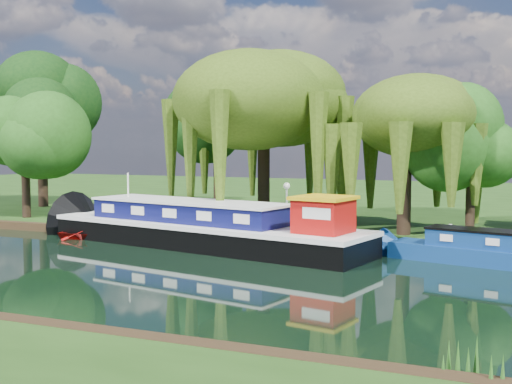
% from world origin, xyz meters
% --- Properties ---
extents(ground, '(120.00, 120.00, 0.00)m').
position_xyz_m(ground, '(0.00, 0.00, 0.00)').
color(ground, black).
extents(far_bank, '(120.00, 52.00, 0.45)m').
position_xyz_m(far_bank, '(0.00, 34.00, 0.23)').
color(far_bank, '#1B390F').
rests_on(far_bank, ground).
extents(dutch_barge, '(17.65, 7.37, 3.63)m').
position_xyz_m(dutch_barge, '(-2.33, 6.69, 0.90)').
color(dutch_barge, black).
rests_on(dutch_barge, ground).
extents(red_dinghy, '(3.78, 3.10, 0.68)m').
position_xyz_m(red_dinghy, '(-9.27, 6.82, 0.00)').
color(red_dinghy, '#970D0A').
rests_on(red_dinghy, ground).
extents(willow_left, '(7.86, 7.86, 9.42)m').
position_xyz_m(willow_left, '(-1.85, 13.15, 7.30)').
color(willow_left, black).
rests_on(willow_left, far_bank).
extents(willow_right, '(5.97, 5.97, 7.27)m').
position_xyz_m(willow_right, '(6.43, 11.51, 5.76)').
color(willow_right, black).
rests_on(willow_right, far_bank).
extents(tree_far_left, '(4.69, 4.69, 7.55)m').
position_xyz_m(tree_far_left, '(-16.64, 10.23, 5.63)').
color(tree_far_left, black).
rests_on(tree_far_left, far_bank).
extents(tree_far_back, '(6.03, 6.03, 10.14)m').
position_xyz_m(tree_far_back, '(-20.55, 16.30, 7.50)').
color(tree_far_back, black).
rests_on(tree_far_back, far_bank).
extents(tree_far_mid, '(4.96, 4.96, 8.11)m').
position_xyz_m(tree_far_mid, '(-7.24, 18.19, 6.05)').
color(tree_far_mid, black).
rests_on(tree_far_mid, far_bank).
extents(tree_far_right, '(3.98, 3.98, 6.51)m').
position_xyz_m(tree_far_right, '(9.55, 12.38, 4.94)').
color(tree_far_right, black).
rests_on(tree_far_right, far_bank).
extents(lamppost, '(0.36, 0.36, 2.56)m').
position_xyz_m(lamppost, '(0.50, 10.50, 2.42)').
color(lamppost, silver).
rests_on(lamppost, far_bank).
extents(mooring_posts, '(19.16, 0.16, 1.00)m').
position_xyz_m(mooring_posts, '(-0.50, 8.40, 0.95)').
color(mooring_posts, silver).
rests_on(mooring_posts, far_bank).
extents(reeds_near, '(33.70, 1.50, 1.10)m').
position_xyz_m(reeds_near, '(6.87, -7.57, 0.55)').
color(reeds_near, '#1C4E15').
rests_on(reeds_near, ground).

